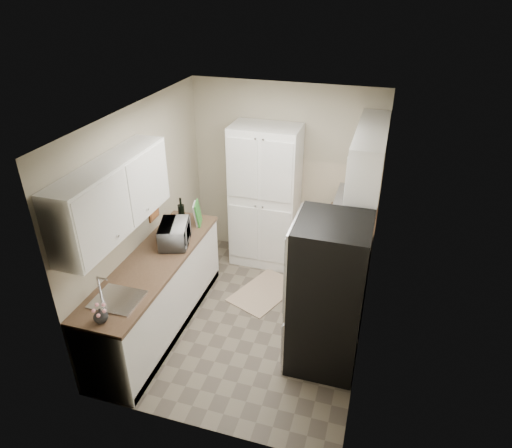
{
  "coord_description": "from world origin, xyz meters",
  "views": [
    {
      "loc": [
        1.31,
        -4.11,
        3.71
      ],
      "look_at": [
        0.02,
        0.15,
        1.23
      ],
      "focal_mm": 32.0,
      "sensor_mm": 36.0,
      "label": 1
    }
  ],
  "objects_px": {
    "pantry_cabinet": "(265,197)",
    "wine_bottle": "(181,212)",
    "electric_range": "(338,281)",
    "toaster_oven": "(348,211)",
    "refrigerator": "(327,296)",
    "microwave": "(175,234)"
  },
  "relations": [
    {
      "from": "pantry_cabinet",
      "to": "microwave",
      "type": "distance_m",
      "value": 1.52
    },
    {
      "from": "refrigerator",
      "to": "wine_bottle",
      "type": "distance_m",
      "value": 2.16
    },
    {
      "from": "electric_range",
      "to": "wine_bottle",
      "type": "bearing_deg",
      "value": 178.74
    },
    {
      "from": "refrigerator",
      "to": "wine_bottle",
      "type": "xyz_separation_m",
      "value": [
        -1.98,
        0.84,
        0.23
      ]
    },
    {
      "from": "electric_range",
      "to": "toaster_oven",
      "type": "distance_m",
      "value": 0.94
    },
    {
      "from": "microwave",
      "to": "wine_bottle",
      "type": "bearing_deg",
      "value": -1.73
    },
    {
      "from": "pantry_cabinet",
      "to": "wine_bottle",
      "type": "bearing_deg",
      "value": -133.51
    },
    {
      "from": "refrigerator",
      "to": "microwave",
      "type": "height_order",
      "value": "refrigerator"
    },
    {
      "from": "electric_range",
      "to": "toaster_oven",
      "type": "bearing_deg",
      "value": 92.69
    },
    {
      "from": "refrigerator",
      "to": "toaster_oven",
      "type": "height_order",
      "value": "refrigerator"
    },
    {
      "from": "pantry_cabinet",
      "to": "microwave",
      "type": "bearing_deg",
      "value": -117.91
    },
    {
      "from": "microwave",
      "to": "toaster_oven",
      "type": "distance_m",
      "value": 2.19
    },
    {
      "from": "pantry_cabinet",
      "to": "microwave",
      "type": "relative_size",
      "value": 4.26
    },
    {
      "from": "electric_range",
      "to": "microwave",
      "type": "relative_size",
      "value": 2.41
    },
    {
      "from": "pantry_cabinet",
      "to": "wine_bottle",
      "type": "height_order",
      "value": "pantry_cabinet"
    },
    {
      "from": "wine_bottle",
      "to": "toaster_oven",
      "type": "bearing_deg",
      "value": 19.85
    },
    {
      "from": "microwave",
      "to": "toaster_oven",
      "type": "height_order",
      "value": "microwave"
    },
    {
      "from": "electric_range",
      "to": "microwave",
      "type": "xyz_separation_m",
      "value": [
        -1.88,
        -0.42,
        0.57
      ]
    },
    {
      "from": "pantry_cabinet",
      "to": "toaster_oven",
      "type": "xyz_separation_m",
      "value": [
        1.14,
        -0.17,
        0.03
      ]
    },
    {
      "from": "refrigerator",
      "to": "electric_range",
      "type": "bearing_deg",
      "value": 87.52
    },
    {
      "from": "electric_range",
      "to": "refrigerator",
      "type": "relative_size",
      "value": 0.66
    },
    {
      "from": "pantry_cabinet",
      "to": "electric_range",
      "type": "bearing_deg",
      "value": -38.22
    }
  ]
}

